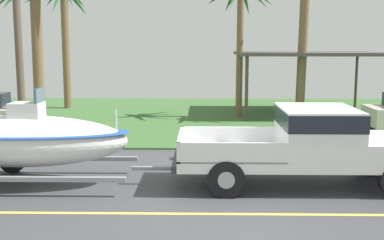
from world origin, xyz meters
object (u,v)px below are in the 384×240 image
(palm_tree_far_left, at_px, (239,4))
(palm_tree_near_right, at_px, (305,2))
(utility_pole, at_px, (17,17))
(boat_on_trailer, at_px, (16,140))
(carport_awning, at_px, (308,55))
(palm_tree_near_left, at_px, (64,11))
(palm_tree_mid, at_px, (36,3))
(pickup_truck_towing, at_px, (315,142))

(palm_tree_far_left, bearing_deg, palm_tree_near_right, -20.30)
(palm_tree_far_left, bearing_deg, utility_pole, -142.64)
(boat_on_trailer, bearing_deg, palm_tree_near_right, 48.46)
(carport_awning, xyz_separation_m, palm_tree_near_right, (-0.65, -2.10, 2.15))
(boat_on_trailer, relative_size, palm_tree_near_left, 1.00)
(boat_on_trailer, relative_size, utility_pole, 0.82)
(palm_tree_mid, bearing_deg, palm_tree_near_left, 97.14)
(pickup_truck_towing, relative_size, palm_tree_far_left, 0.94)
(boat_on_trailer, xyz_separation_m, palm_tree_mid, (-1.61, 6.77, 3.62))
(pickup_truck_towing, bearing_deg, palm_tree_near_left, 124.79)
(palm_tree_near_left, bearing_deg, palm_tree_near_right, -19.67)
(palm_tree_near_right, bearing_deg, utility_pole, -154.69)
(palm_tree_far_left, relative_size, utility_pole, 0.78)
(palm_tree_near_left, xyz_separation_m, palm_tree_far_left, (8.28, -2.93, 0.10))
(palm_tree_far_left, xyz_separation_m, utility_pole, (-7.41, -5.66, -0.81))
(palm_tree_near_left, bearing_deg, utility_pole, -84.25)
(carport_awning, xyz_separation_m, utility_pole, (-10.62, -6.82, 1.35))
(carport_awning, xyz_separation_m, palm_tree_near_left, (-11.49, 1.77, 2.05))
(carport_awning, xyz_separation_m, palm_tree_far_left, (-3.21, -1.16, 2.16))
(pickup_truck_towing, bearing_deg, boat_on_trailer, -180.00)
(palm_tree_mid, height_order, utility_pole, utility_pole)
(boat_on_trailer, xyz_separation_m, palm_tree_near_left, (-2.44, 13.35, 3.74))
(pickup_truck_towing, height_order, utility_pole, utility_pole)
(palm_tree_near_right, bearing_deg, palm_tree_far_left, 159.70)
(carport_awning, distance_m, palm_tree_near_left, 11.80)
(palm_tree_mid, relative_size, palm_tree_far_left, 1.00)
(boat_on_trailer, height_order, palm_tree_near_left, palm_tree_near_left)
(pickup_truck_towing, distance_m, boat_on_trailer, 6.84)
(boat_on_trailer, relative_size, carport_awning, 1.00)
(palm_tree_near_left, relative_size, palm_tree_far_left, 1.04)
(pickup_truck_towing, relative_size, palm_tree_near_right, 0.89)
(boat_on_trailer, xyz_separation_m, palm_tree_far_left, (5.84, 10.42, 3.85))
(palm_tree_near_left, relative_size, palm_tree_mid, 1.04)
(palm_tree_far_left, bearing_deg, palm_tree_near_left, 160.53)
(utility_pole, bearing_deg, carport_awning, 32.69)
(palm_tree_far_left, bearing_deg, palm_tree_mid, -153.90)
(pickup_truck_towing, height_order, carport_awning, carport_awning)
(palm_tree_near_left, xyz_separation_m, palm_tree_mid, (0.82, -6.58, -0.13))
(pickup_truck_towing, height_order, palm_tree_mid, palm_tree_mid)
(carport_awning, distance_m, palm_tree_far_left, 4.03)
(pickup_truck_towing, xyz_separation_m, palm_tree_near_left, (-9.28, 13.35, 3.76))
(pickup_truck_towing, distance_m, palm_tree_far_left, 11.16)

